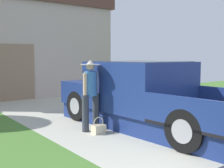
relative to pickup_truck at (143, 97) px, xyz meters
name	(u,v)px	position (x,y,z in m)	size (l,w,h in m)	color
pickup_truck	(143,97)	(0.00, 0.00, 0.00)	(2.42, 5.60, 1.61)	navy
person_with_hat	(91,92)	(-1.28, 0.43, 0.18)	(0.49, 0.46, 1.65)	#333842
handbag	(99,128)	(-1.30, 0.08, -0.62)	(0.28, 0.21, 0.38)	beige
house_with_garage	(5,44)	(-0.61, 9.16, 1.62)	(8.58, 6.35, 4.65)	#C4B0A4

